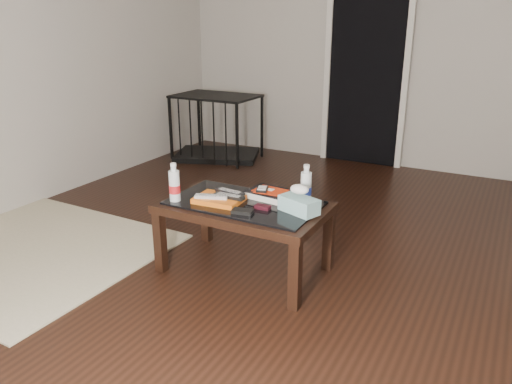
{
  "coord_description": "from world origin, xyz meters",
  "views": [
    {
      "loc": [
        1.11,
        -2.81,
        1.53
      ],
      "look_at": [
        -0.2,
        -0.36,
        0.55
      ],
      "focal_mm": 35.0,
      "sensor_mm": 36.0,
      "label": 1
    }
  ],
  "objects_px": {
    "textbook": "(269,194)",
    "tissue_box": "(299,205)",
    "coffee_table": "(244,212)",
    "pet_crate": "(217,138)",
    "water_bottle_right": "(306,184)",
    "water_bottle_left": "(174,182)"
  },
  "relations": [
    {
      "from": "coffee_table",
      "to": "pet_crate",
      "type": "xyz_separation_m",
      "value": [
        -1.6,
        2.2,
        -0.17
      ]
    },
    {
      "from": "pet_crate",
      "to": "tissue_box",
      "type": "xyz_separation_m",
      "value": [
        1.96,
        -2.19,
        0.28
      ]
    },
    {
      "from": "textbook",
      "to": "pet_crate",
      "type": "bearing_deg",
      "value": 135.68
    },
    {
      "from": "coffee_table",
      "to": "tissue_box",
      "type": "xyz_separation_m",
      "value": [
        0.36,
        0.0,
        0.11
      ]
    },
    {
      "from": "tissue_box",
      "to": "pet_crate",
      "type": "bearing_deg",
      "value": 151.59
    },
    {
      "from": "tissue_box",
      "to": "coffee_table",
      "type": "bearing_deg",
      "value": -159.71
    },
    {
      "from": "textbook",
      "to": "tissue_box",
      "type": "relative_size",
      "value": 1.09
    },
    {
      "from": "textbook",
      "to": "tissue_box",
      "type": "height_order",
      "value": "tissue_box"
    },
    {
      "from": "coffee_table",
      "to": "textbook",
      "type": "bearing_deg",
      "value": 56.68
    },
    {
      "from": "pet_crate",
      "to": "textbook",
      "type": "bearing_deg",
      "value": -71.59
    },
    {
      "from": "pet_crate",
      "to": "tissue_box",
      "type": "bearing_deg",
      "value": -69.38
    },
    {
      "from": "pet_crate",
      "to": "water_bottle_left",
      "type": "relative_size",
      "value": 4.44
    },
    {
      "from": "water_bottle_left",
      "to": "coffee_table",
      "type": "bearing_deg",
      "value": 24.7
    },
    {
      "from": "pet_crate",
      "to": "water_bottle_right",
      "type": "bearing_deg",
      "value": -67.56
    },
    {
      "from": "water_bottle_left",
      "to": "water_bottle_right",
      "type": "xyz_separation_m",
      "value": [
        0.72,
        0.35,
        0.0
      ]
    },
    {
      "from": "coffee_table",
      "to": "pet_crate",
      "type": "relative_size",
      "value": 0.95
    },
    {
      "from": "textbook",
      "to": "water_bottle_left",
      "type": "relative_size",
      "value": 1.05
    },
    {
      "from": "tissue_box",
      "to": "water_bottle_right",
      "type": "bearing_deg",
      "value": 119.61
    },
    {
      "from": "coffee_table",
      "to": "water_bottle_right",
      "type": "height_order",
      "value": "water_bottle_right"
    },
    {
      "from": "coffee_table",
      "to": "tissue_box",
      "type": "relative_size",
      "value": 4.35
    },
    {
      "from": "textbook",
      "to": "tissue_box",
      "type": "xyz_separation_m",
      "value": [
        0.26,
        -0.14,
        0.02
      ]
    },
    {
      "from": "coffee_table",
      "to": "water_bottle_right",
      "type": "xyz_separation_m",
      "value": [
        0.33,
        0.17,
        0.18
      ]
    }
  ]
}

